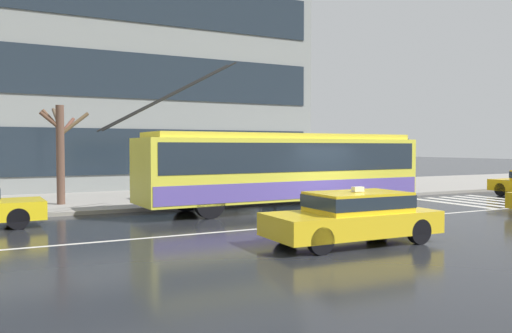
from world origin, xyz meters
name	(u,v)px	position (x,y,z in m)	size (l,w,h in m)	color
ground_plane	(348,215)	(0.00, 0.00, 0.00)	(160.00, 160.00, 0.00)	#212328
sidewalk_slab	(237,192)	(0.00, 9.23, 0.07)	(80.00, 10.00, 0.14)	gray
crosswalk_stripe_edge_near	(450,203)	(6.18, 1.12, 0.00)	(0.44, 4.40, 0.01)	beige
crosswalk_stripe_inner_a	(465,202)	(7.08, 1.12, 0.00)	(0.44, 4.40, 0.01)	beige
crosswalk_stripe_center	(480,201)	(7.98, 1.12, 0.00)	(0.44, 4.40, 0.01)	beige
crosswalk_stripe_inner_b	(494,200)	(8.88, 1.12, 0.00)	(0.44, 4.40, 0.01)	beige
crosswalk_stripe_edge_far	(507,199)	(9.78, 1.12, 0.00)	(0.44, 4.40, 0.01)	beige
lane_centre_line	(371,220)	(0.00, -1.20, 0.00)	(72.00, 0.14, 0.01)	silver
trolleybus	(285,167)	(-1.00, 2.64, 1.59)	(12.63, 2.86, 5.39)	yellow
taxi_oncoming_near	(354,215)	(-3.02, -4.20, 0.70)	(4.37, 1.87, 1.39)	yellow
bus_shelter	(227,155)	(-2.08, 5.67, 2.04)	(3.97, 1.55, 2.58)	gray
pedestrian_at_shelter	(180,179)	(-4.36, 5.20, 1.11)	(0.51, 0.51, 1.64)	black
pedestrian_approaching_curb	(316,162)	(2.92, 6.34, 1.64)	(0.99, 0.99, 1.90)	black
street_tree_bare	(60,147)	(-8.63, 6.93, 2.38)	(1.88, 1.53, 3.85)	brown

